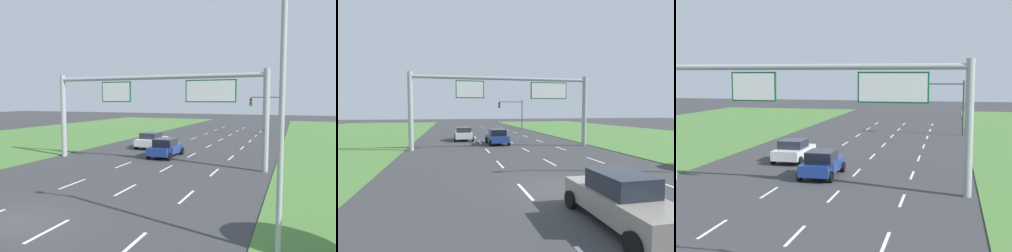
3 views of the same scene
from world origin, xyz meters
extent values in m
plane|color=#38383A|center=(0.00, 0.00, 0.00)|extent=(200.00, 200.00, 0.00)
cube|color=white|center=(-1.75, 6.00, 0.00)|extent=(0.14, 2.40, 0.01)
cube|color=white|center=(-1.75, 12.00, 0.00)|extent=(0.14, 2.40, 0.01)
cube|color=white|center=(-1.75, 18.00, 0.00)|extent=(0.14, 2.40, 0.01)
cube|color=white|center=(-1.75, 24.00, 0.00)|extent=(0.14, 2.40, 0.01)
cube|color=white|center=(-1.75, 30.00, 0.00)|extent=(0.14, 2.40, 0.01)
cube|color=white|center=(-1.75, 36.00, 0.00)|extent=(0.14, 2.40, 0.01)
cube|color=white|center=(-1.75, 42.00, 0.00)|extent=(0.14, 2.40, 0.01)
cube|color=white|center=(-1.75, 48.00, 0.00)|extent=(0.14, 2.40, 0.01)
cube|color=white|center=(1.75, 0.00, 0.00)|extent=(0.14, 2.40, 0.01)
cube|color=white|center=(1.75, 6.00, 0.00)|extent=(0.14, 2.40, 0.01)
cube|color=white|center=(1.75, 12.00, 0.00)|extent=(0.14, 2.40, 0.01)
cube|color=white|center=(1.75, 18.00, 0.00)|extent=(0.14, 2.40, 0.01)
cube|color=white|center=(1.75, 24.00, 0.00)|extent=(0.14, 2.40, 0.01)
cube|color=white|center=(1.75, 30.00, 0.00)|extent=(0.14, 2.40, 0.01)
cube|color=white|center=(1.75, 36.00, 0.00)|extent=(0.14, 2.40, 0.01)
cube|color=white|center=(1.75, 42.00, 0.00)|extent=(0.14, 2.40, 0.01)
cube|color=white|center=(1.75, 48.00, 0.00)|extent=(0.14, 2.40, 0.01)
cube|color=white|center=(5.25, 0.00, 0.00)|extent=(0.14, 2.40, 0.01)
cube|color=white|center=(5.25, 6.00, 0.00)|extent=(0.14, 2.40, 0.01)
cube|color=white|center=(5.25, 12.00, 0.00)|extent=(0.14, 2.40, 0.01)
cube|color=white|center=(5.25, 18.00, 0.00)|extent=(0.14, 2.40, 0.01)
cube|color=white|center=(5.25, 24.00, 0.00)|extent=(0.14, 2.40, 0.01)
cube|color=white|center=(5.25, 30.00, 0.00)|extent=(0.14, 2.40, 0.01)
cube|color=white|center=(5.25, 36.00, 0.00)|extent=(0.14, 2.40, 0.01)
cube|color=white|center=(5.25, 42.00, 0.00)|extent=(0.14, 2.40, 0.01)
cube|color=white|center=(5.25, 48.00, 0.00)|extent=(0.14, 2.40, 0.01)
cube|color=white|center=(-3.41, 20.86, 0.65)|extent=(2.02, 4.18, 0.67)
cube|color=#232833|center=(-3.41, 20.67, 1.28)|extent=(1.73, 1.95, 0.58)
cylinder|color=black|center=(-4.37, 22.40, 0.32)|extent=(0.23, 0.64, 0.64)
cylinder|color=black|center=(-2.39, 22.36, 0.32)|extent=(0.23, 0.64, 0.64)
cylinder|color=black|center=(-4.43, 19.36, 0.32)|extent=(0.23, 0.64, 0.64)
cylinder|color=black|center=(-2.45, 19.32, 0.32)|extent=(0.23, 0.64, 0.64)
cube|color=navy|center=(-0.09, 16.48, 0.66)|extent=(1.84, 4.19, 0.68)
cube|color=#232833|center=(-0.09, 16.29, 1.30)|extent=(1.63, 1.92, 0.61)
cylinder|color=black|center=(-1.02, 18.02, 0.32)|extent=(0.22, 0.64, 0.64)
cylinder|color=black|center=(0.85, 18.02, 0.32)|extent=(0.22, 0.64, 0.64)
cylinder|color=black|center=(-1.03, 14.94, 0.32)|extent=(0.22, 0.64, 0.64)
cylinder|color=black|center=(0.84, 14.93, 0.32)|extent=(0.22, 0.64, 0.64)
cylinder|color=#9EA0A5|center=(-8.40, 13.47, 3.50)|extent=(0.44, 0.44, 7.00)
cylinder|color=#9EA0A5|center=(8.40, 13.47, 3.50)|extent=(0.44, 0.44, 7.00)
cylinder|color=#9EA0A5|center=(0.00, 13.47, 6.60)|extent=(16.80, 0.32, 0.32)
cube|color=#0C5B28|center=(-3.15, 13.47, 5.53)|extent=(2.60, 0.12, 1.62)
cube|color=white|center=(-3.15, 13.41, 5.53)|extent=(2.44, 0.01, 1.46)
cube|color=#0C5B28|center=(4.55, 13.47, 5.53)|extent=(3.69, 0.12, 1.62)
cube|color=white|center=(4.55, 13.41, 5.53)|extent=(3.53, 0.01, 1.46)
cylinder|color=#47494F|center=(8.71, 38.20, 2.80)|extent=(0.20, 0.20, 5.60)
cylinder|color=#47494F|center=(6.46, 38.20, 5.25)|extent=(4.50, 0.14, 0.14)
cube|color=black|center=(4.21, 38.20, 4.60)|extent=(0.32, 0.36, 1.10)
sphere|color=red|center=(4.21, 37.99, 4.97)|extent=(0.22, 0.22, 0.22)
sphere|color=orange|center=(4.21, 37.99, 4.60)|extent=(0.22, 0.22, 0.22)
sphere|color=green|center=(4.21, 37.99, 4.23)|extent=(0.22, 0.22, 0.22)
cylinder|color=#9EA0A5|center=(9.90, 1.13, 4.25)|extent=(0.18, 0.18, 8.50)
camera|label=1|loc=(10.33, -9.45, 4.93)|focal=35.00mm
camera|label=2|loc=(-4.94, -10.97, 3.59)|focal=28.00mm
camera|label=3|loc=(7.52, -10.62, 6.20)|focal=50.00mm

